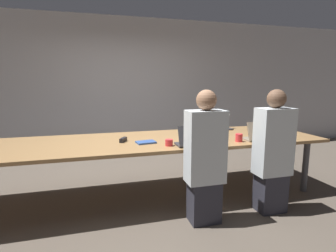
# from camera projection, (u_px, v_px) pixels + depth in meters

# --- Properties ---
(ground_plane) EXTENTS (24.00, 24.00, 0.00)m
(ground_plane) POSITION_uv_depth(u_px,v_px,m) (145.00, 196.00, 3.50)
(ground_plane) COLOR brown
(curtain_wall) EXTENTS (12.00, 0.06, 2.80)m
(curtain_wall) POSITION_uv_depth(u_px,v_px,m) (124.00, 87.00, 5.43)
(curtain_wall) COLOR #ADADB2
(curtain_wall) RESTS_ON ground_plane
(conference_table) EXTENTS (4.68, 1.22, 0.77)m
(conference_table) POSITION_uv_depth(u_px,v_px,m) (144.00, 144.00, 3.38)
(conference_table) COLOR #9E7547
(conference_table) RESTS_ON ground_plane
(laptop_near_midright) EXTENTS (0.32, 0.24, 0.24)m
(laptop_near_midright) POSITION_uv_depth(u_px,v_px,m) (190.00, 140.00, 3.04)
(laptop_near_midright) COLOR #333338
(laptop_near_midright) RESTS_ON conference_table
(person_near_midright) EXTENTS (0.40, 0.24, 1.43)m
(person_near_midright) POSITION_uv_depth(u_px,v_px,m) (205.00, 160.00, 2.76)
(person_near_midright) COLOR #2D2D38
(person_near_midright) RESTS_ON ground_plane
(cup_near_midright) EXTENTS (0.09, 0.09, 0.08)m
(cup_near_midright) POSITION_uv_depth(u_px,v_px,m) (169.00, 143.00, 3.06)
(cup_near_midright) COLOR red
(cup_near_midright) RESTS_ON conference_table
(laptop_far_right) EXTENTS (0.31, 0.25, 0.24)m
(laptop_far_right) POSITION_uv_depth(u_px,v_px,m) (220.00, 125.00, 4.15)
(laptop_far_right) COLOR #333338
(laptop_far_right) RESTS_ON conference_table
(laptop_near_right) EXTENTS (0.36, 0.24, 0.24)m
(laptop_near_right) POSITION_uv_depth(u_px,v_px,m) (259.00, 135.00, 3.34)
(laptop_near_right) COLOR gray
(laptop_near_right) RESTS_ON conference_table
(person_near_right) EXTENTS (0.40, 0.24, 1.42)m
(person_near_right) POSITION_uv_depth(u_px,v_px,m) (273.00, 154.00, 2.99)
(person_near_right) COLOR #2D2D38
(person_near_right) RESTS_ON ground_plane
(cup_near_right) EXTENTS (0.09, 0.09, 0.10)m
(cup_near_right) POSITION_uv_depth(u_px,v_px,m) (239.00, 138.00, 3.27)
(cup_near_right) COLOR red
(cup_near_right) RESTS_ON conference_table
(stapler) EXTENTS (0.11, 0.15, 0.05)m
(stapler) POSITION_uv_depth(u_px,v_px,m) (123.00, 140.00, 3.26)
(stapler) COLOR black
(stapler) RESTS_ON conference_table
(notebook) EXTENTS (0.25, 0.19, 0.02)m
(notebook) POSITION_uv_depth(u_px,v_px,m) (146.00, 142.00, 3.20)
(notebook) COLOR #2D4C8C
(notebook) RESTS_ON conference_table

